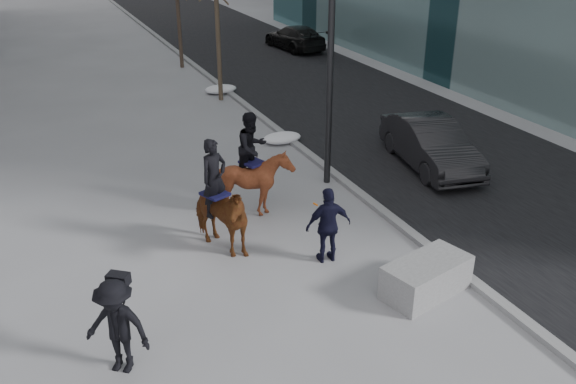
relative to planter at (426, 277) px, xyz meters
name	(u,v)px	position (x,y,z in m)	size (l,w,h in m)	color
ground	(311,278)	(-1.89, 1.45, -0.37)	(120.00, 120.00, 0.00)	gray
road	(361,109)	(5.11, 11.45, -0.36)	(8.00, 90.00, 0.01)	black
curb	(266,121)	(1.11, 11.45, -0.31)	(0.25, 90.00, 0.12)	gray
planter	(426,277)	(0.00, 0.00, 0.00)	(1.84, 0.92, 0.74)	gray
car_near	(431,144)	(4.08, 5.58, 0.36)	(1.53, 4.40, 1.45)	black
car_far	(295,37)	(7.37, 22.75, 0.29)	(1.84, 4.53, 1.32)	black
tree_near	(218,34)	(0.51, 14.94, 2.29)	(1.20, 1.20, 5.31)	#3A3122
tree_far	(179,20)	(0.51, 21.12, 1.92)	(1.20, 1.20, 4.58)	#34291E
mounted_left	(218,211)	(-3.30, 3.36, 0.62)	(1.65, 2.25, 2.64)	#511C10
mounted_right	(254,175)	(-1.89, 4.75, 0.70)	(1.88, 1.98, 2.67)	#49200E
feeder	(328,225)	(-1.24, 1.94, 0.51)	(1.07, 0.91, 1.75)	black
camera_crew	(117,326)	(-6.06, 0.19, 0.52)	(1.30, 1.21, 1.75)	black
lamppost	(332,2)	(0.71, 5.79, 4.63)	(0.25, 0.80, 9.09)	black
snow_piles	(246,109)	(0.81, 12.76, -0.20)	(1.37, 7.47, 0.35)	white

